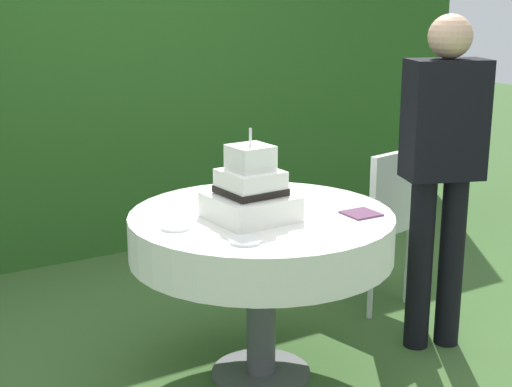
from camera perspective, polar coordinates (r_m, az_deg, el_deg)
ground_plane at (r=3.54m, az=0.38°, el=-13.52°), size 20.00×20.00×0.00m
foliage_hedge at (r=5.16m, az=-12.86°, el=9.03°), size 5.97×0.61×2.38m
cake_table at (r=3.28m, az=0.40°, el=-3.33°), size 1.15×1.15×0.77m
wedding_cake at (r=3.15m, az=-0.39°, el=0.10°), size 0.34×0.34×0.39m
serving_plate_near at (r=3.06m, az=-6.08°, el=-2.55°), size 0.12×0.12×0.01m
serving_plate_far at (r=2.88m, az=-0.80°, el=-3.61°), size 0.12×0.12×0.01m
serving_plate_left at (r=3.51m, az=-2.04°, el=-0.16°), size 0.12×0.12×0.01m
napkin_stack at (r=3.26m, az=7.95°, el=-1.51°), size 0.14×0.14×0.01m
garden_chair at (r=4.12m, az=9.38°, el=-1.43°), size 0.47×0.47×0.89m
standing_person at (r=3.62m, az=13.90°, el=2.37°), size 0.41×0.31×1.60m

